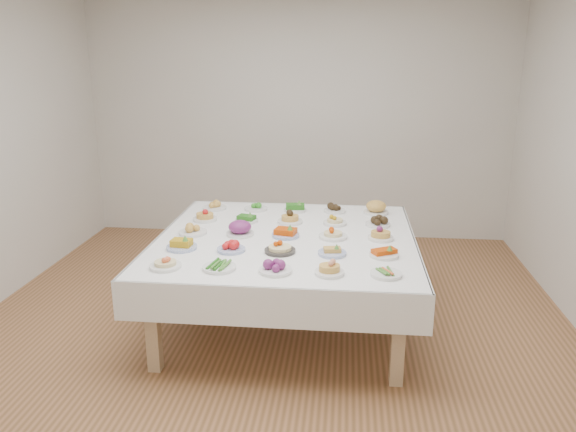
# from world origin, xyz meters

# --- Properties ---
(room_envelope) EXTENTS (5.02, 5.02, 2.81)m
(room_envelope) POSITION_xyz_m (0.00, 0.00, 1.83)
(room_envelope) COLOR #9F6842
(room_envelope) RESTS_ON ground
(display_table) EXTENTS (2.07, 2.07, 0.75)m
(display_table) POSITION_xyz_m (0.12, 0.12, 0.68)
(display_table) COLOR white
(display_table) RESTS_ON ground
(dish_0) EXTENTS (0.22, 0.22, 0.11)m
(dish_0) POSITION_xyz_m (-0.64, -0.65, 0.80)
(dish_0) COLOR white
(dish_0) RESTS_ON display_table
(dish_1) EXTENTS (0.23, 0.23, 0.06)m
(dish_1) POSITION_xyz_m (-0.26, -0.63, 0.78)
(dish_1) COLOR white
(dish_1) RESTS_ON display_table
(dish_2) EXTENTS (0.22, 0.22, 0.10)m
(dish_2) POSITION_xyz_m (0.13, -0.65, 0.79)
(dish_2) COLOR white
(dish_2) RESTS_ON display_table
(dish_3) EXTENTS (0.20, 0.20, 0.11)m
(dish_3) POSITION_xyz_m (0.49, -0.65, 0.80)
(dish_3) COLOR white
(dish_3) RESTS_ON display_table
(dish_4) EXTENTS (0.21, 0.21, 0.05)m
(dish_4) POSITION_xyz_m (0.87, -0.63, 0.77)
(dish_4) COLOR white
(dish_4) RESTS_ON display_table
(dish_5) EXTENTS (0.23, 0.23, 0.11)m
(dish_5) POSITION_xyz_m (-0.64, -0.26, 0.80)
(dish_5) COLOR #4C66B2
(dish_5) RESTS_ON display_table
(dish_6) EXTENTS (0.21, 0.21, 0.09)m
(dish_6) POSITION_xyz_m (-0.25, -0.27, 0.79)
(dish_6) COLOR #4C66B2
(dish_6) RESTS_ON display_table
(dish_7) EXTENTS (0.23, 0.23, 0.12)m
(dish_7) POSITION_xyz_m (0.11, -0.26, 0.81)
(dish_7) COLOR #302D2A
(dish_7) RESTS_ON display_table
(dish_8) EXTENTS (0.21, 0.21, 0.09)m
(dish_8) POSITION_xyz_m (0.50, -0.27, 0.78)
(dish_8) COLOR #4C66B2
(dish_8) RESTS_ON display_table
(dish_9) EXTENTS (0.21, 0.21, 0.10)m
(dish_9) POSITION_xyz_m (0.88, -0.26, 0.79)
(dish_9) COLOR white
(dish_9) RESTS_ON display_table
(dish_10) EXTENTS (0.23, 0.23, 0.10)m
(dish_10) POSITION_xyz_m (-0.65, 0.11, 0.79)
(dish_10) COLOR white
(dish_10) RESTS_ON display_table
(dish_11) EXTENTS (0.22, 0.22, 0.14)m
(dish_11) POSITION_xyz_m (-0.26, 0.12, 0.82)
(dish_11) COLOR white
(dish_11) RESTS_ON display_table
(dish_12) EXTENTS (0.22, 0.22, 0.11)m
(dish_12) POSITION_xyz_m (0.11, 0.12, 0.80)
(dish_12) COLOR #4C66B2
(dish_12) RESTS_ON display_table
(dish_13) EXTENTS (0.22, 0.22, 0.11)m
(dish_13) POSITION_xyz_m (0.50, 0.12, 0.80)
(dish_13) COLOR white
(dish_13) RESTS_ON display_table
(dish_14) EXTENTS (0.20, 0.20, 0.11)m
(dish_14) POSITION_xyz_m (0.87, 0.13, 0.80)
(dish_14) COLOR white
(dish_14) RESTS_ON display_table
(dish_15) EXTENTS (0.21, 0.21, 0.11)m
(dish_15) POSITION_xyz_m (-0.64, 0.49, 0.80)
(dish_15) COLOR white
(dish_15) RESTS_ON display_table
(dish_16) EXTENTS (0.20, 0.20, 0.09)m
(dish_16) POSITION_xyz_m (-0.27, 0.49, 0.79)
(dish_16) COLOR white
(dish_16) RESTS_ON display_table
(dish_17) EXTENTS (0.22, 0.22, 0.13)m
(dish_17) POSITION_xyz_m (0.11, 0.50, 0.81)
(dish_17) COLOR white
(dish_17) RESTS_ON display_table
(dish_18) EXTENTS (0.20, 0.20, 0.10)m
(dish_18) POSITION_xyz_m (0.50, 0.49, 0.80)
(dish_18) COLOR white
(dish_18) RESTS_ON display_table
(dish_19) EXTENTS (0.21, 0.21, 0.10)m
(dish_19) POSITION_xyz_m (0.87, 0.49, 0.80)
(dish_19) COLOR white
(dish_19) RESTS_ON display_table
(dish_20) EXTENTS (0.22, 0.22, 0.09)m
(dish_20) POSITION_xyz_m (-0.65, 0.87, 0.79)
(dish_20) COLOR white
(dish_20) RESTS_ON display_table
(dish_21) EXTENTS (0.21, 0.21, 0.08)m
(dish_21) POSITION_xyz_m (-0.25, 0.88, 0.78)
(dish_21) COLOR white
(dish_21) RESTS_ON display_table
(dish_22) EXTENTS (0.20, 0.20, 0.10)m
(dish_22) POSITION_xyz_m (0.12, 0.87, 0.79)
(dish_22) COLOR white
(dish_22) RESTS_ON display_table
(dish_23) EXTENTS (0.20, 0.20, 0.08)m
(dish_23) POSITION_xyz_m (0.49, 0.88, 0.78)
(dish_23) COLOR white
(dish_23) RESTS_ON display_table
(dish_24) EXTENTS (0.22, 0.22, 0.14)m
(dish_24) POSITION_xyz_m (0.87, 0.87, 0.82)
(dish_24) COLOR white
(dish_24) RESTS_ON display_table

